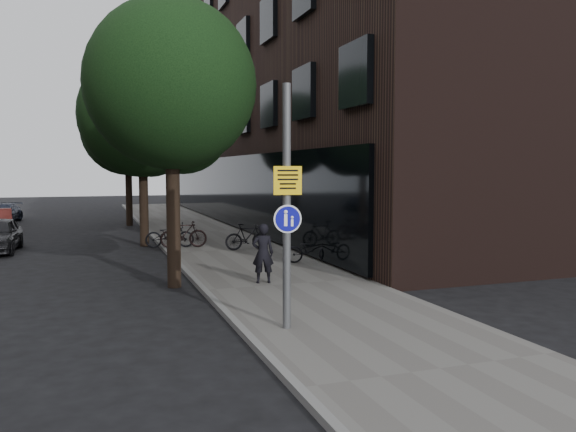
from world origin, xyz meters
name	(u,v)px	position (x,y,z in m)	size (l,w,h in m)	color
ground	(334,321)	(0.00, 0.00, 0.00)	(120.00, 120.00, 0.00)	black
sidewalk	(230,251)	(0.25, 10.00, 0.06)	(4.50, 60.00, 0.12)	#615F5A
curb_edge	(169,254)	(-2.00, 10.00, 0.07)	(0.15, 60.00, 0.13)	slate
building_right_dark_brick	(314,73)	(8.50, 22.00, 9.00)	(12.00, 40.00, 18.00)	black
street_tree_near	(173,93)	(-2.53, 4.64, 5.11)	(4.40, 4.40, 7.50)	black
street_tree_mid	(144,120)	(-2.53, 13.14, 5.11)	(5.00, 5.00, 7.80)	black
street_tree_far	(129,133)	(-2.53, 22.14, 5.11)	(5.00, 5.00, 7.80)	black
signpost	(287,206)	(-1.21, -0.52, 2.42)	(0.53, 0.15, 4.56)	#595B5E
pedestrian	(263,253)	(-0.39, 3.70, 0.91)	(0.58, 0.38, 1.58)	black
parked_bike_facade_near	(311,250)	(2.00, 6.28, 0.54)	(0.56, 1.61, 0.85)	black
parked_bike_facade_far	(247,237)	(0.84, 9.75, 0.62)	(0.47, 1.65, 0.99)	black
parked_bike_curb_near	(170,235)	(-1.80, 11.38, 0.60)	(0.64, 1.83, 0.96)	black
parked_bike_curb_far	(184,234)	(-1.30, 11.14, 0.65)	(0.50, 1.77, 1.07)	black
parked_car_mid	(0,219)	(-9.11, 22.02, 0.54)	(1.15, 3.29, 1.09)	#5B1E1A
parked_car_far	(3,213)	(-9.54, 26.39, 0.56)	(1.57, 3.87, 1.12)	#1C2233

